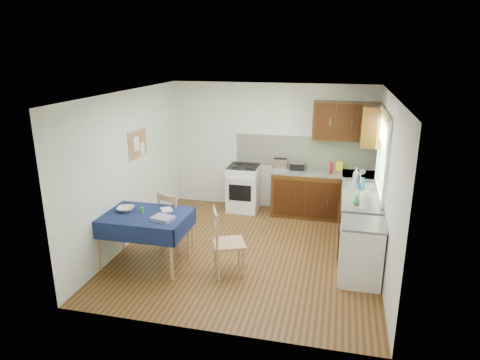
% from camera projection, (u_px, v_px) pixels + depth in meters
% --- Properties ---
extents(floor, '(4.20, 4.20, 0.00)m').
position_uv_depth(floor, '(249.00, 251.00, 6.89)').
color(floor, '#4F2C15').
rests_on(floor, ground).
extents(ceiling, '(4.00, 4.20, 0.02)m').
position_uv_depth(ceiling, '(250.00, 94.00, 6.15)').
color(ceiling, white).
rests_on(ceiling, wall_back).
extents(wall_back, '(4.00, 0.02, 2.50)m').
position_uv_depth(wall_back, '(272.00, 147.00, 8.47)').
color(wall_back, silver).
rests_on(wall_back, ground).
extents(wall_front, '(4.00, 0.02, 2.50)m').
position_uv_depth(wall_front, '(208.00, 232.00, 4.57)').
color(wall_front, silver).
rests_on(wall_front, ground).
extents(wall_left, '(0.02, 4.20, 2.50)m').
position_uv_depth(wall_left, '(129.00, 169.00, 6.96)').
color(wall_left, silver).
rests_on(wall_left, ground).
extents(wall_right, '(0.02, 4.20, 2.50)m').
position_uv_depth(wall_right, '(386.00, 186.00, 6.08)').
color(wall_right, silver).
rests_on(wall_right, ground).
extents(base_cabinets, '(1.90, 2.30, 0.86)m').
position_uv_depth(base_cabinets, '(338.00, 206.00, 7.63)').
color(base_cabinets, '#361F09').
rests_on(base_cabinets, ground).
extents(worktop_back, '(1.90, 0.60, 0.04)m').
position_uv_depth(worktop_back, '(323.00, 173.00, 8.07)').
color(worktop_back, '#5E5E63').
rests_on(worktop_back, base_cabinets).
extents(worktop_right, '(0.60, 1.70, 0.04)m').
position_uv_depth(worktop_right, '(361.00, 195.00, 6.85)').
color(worktop_right, '#5E5E63').
rests_on(worktop_right, base_cabinets).
extents(worktop_corner, '(0.60, 0.60, 0.04)m').
position_uv_depth(worktop_corner, '(359.00, 175.00, 7.92)').
color(worktop_corner, '#5E5E63').
rests_on(worktop_corner, base_cabinets).
extents(splashback, '(2.70, 0.02, 0.60)m').
position_uv_depth(splashback, '(304.00, 152.00, 8.33)').
color(splashback, white).
rests_on(splashback, wall_back).
extents(upper_cabinets, '(1.20, 0.85, 0.70)m').
position_uv_depth(upper_cabinets, '(353.00, 122.00, 7.68)').
color(upper_cabinets, '#361F09').
rests_on(upper_cabinets, wall_back).
extents(stove, '(0.60, 0.61, 0.92)m').
position_uv_depth(stove, '(243.00, 188.00, 8.53)').
color(stove, white).
rests_on(stove, ground).
extents(window, '(0.04, 1.48, 1.26)m').
position_uv_depth(window, '(383.00, 148.00, 6.61)').
color(window, '#2E5121').
rests_on(window, wall_right).
extents(fridge, '(0.58, 0.60, 0.89)m').
position_uv_depth(fridge, '(361.00, 253.00, 5.87)').
color(fridge, white).
rests_on(fridge, ground).
extents(corkboard, '(0.04, 0.62, 0.47)m').
position_uv_depth(corkboard, '(138.00, 144.00, 7.13)').
color(corkboard, tan).
rests_on(corkboard, wall_left).
extents(dining_table, '(1.33, 0.90, 0.81)m').
position_uv_depth(dining_table, '(143.00, 220.00, 6.29)').
color(dining_table, '#101941').
rests_on(dining_table, ground).
extents(chair_far, '(0.57, 0.57, 0.99)m').
position_uv_depth(chair_far, '(174.00, 219.00, 6.80)').
color(chair_far, tan).
rests_on(chair_far, ground).
extents(chair_near, '(0.57, 0.57, 0.99)m').
position_uv_depth(chair_near, '(225.00, 240.00, 6.06)').
color(chair_near, tan).
rests_on(chair_near, ground).
extents(toaster, '(0.29, 0.18, 0.22)m').
position_uv_depth(toaster, '(280.00, 164.00, 8.21)').
color(toaster, silver).
rests_on(toaster, worktop_back).
extents(sandwich_press, '(0.27, 0.23, 0.16)m').
position_uv_depth(sandwich_press, '(298.00, 166.00, 8.18)').
color(sandwich_press, black).
rests_on(sandwich_press, worktop_back).
extents(sauce_bottle, '(0.05, 0.05, 0.22)m').
position_uv_depth(sauce_bottle, '(331.00, 168.00, 7.88)').
color(sauce_bottle, '#AF0E11').
rests_on(sauce_bottle, worktop_back).
extents(yellow_packet, '(0.14, 0.11, 0.17)m').
position_uv_depth(yellow_packet, '(339.00, 166.00, 8.12)').
color(yellow_packet, yellow).
rests_on(yellow_packet, worktop_back).
extents(dish_rack, '(0.45, 0.34, 0.21)m').
position_uv_depth(dish_rack, '(361.00, 185.00, 7.19)').
color(dish_rack, gray).
rests_on(dish_rack, worktop_right).
extents(kettle, '(0.17, 0.17, 0.28)m').
position_uv_depth(kettle, '(366.00, 200.00, 6.19)').
color(kettle, white).
rests_on(kettle, worktop_right).
extents(cup, '(0.12, 0.12, 0.10)m').
position_uv_depth(cup, '(362.00, 172.00, 7.85)').
color(cup, silver).
rests_on(cup, worktop_back).
extents(soap_bottle_a, '(0.15, 0.15, 0.28)m').
position_uv_depth(soap_bottle_a, '(356.00, 176.00, 7.31)').
color(soap_bottle_a, white).
rests_on(soap_bottle_a, worktop_right).
extents(soap_bottle_b, '(0.11, 0.11, 0.20)m').
position_uv_depth(soap_bottle_b, '(362.00, 183.00, 7.04)').
color(soap_bottle_b, '#1B5BA1').
rests_on(soap_bottle_b, worktop_right).
extents(soap_bottle_c, '(0.16, 0.16, 0.15)m').
position_uv_depth(soap_bottle_c, '(357.00, 200.00, 6.32)').
color(soap_bottle_c, '#227D35').
rests_on(soap_bottle_c, worktop_right).
extents(plate_bowl, '(0.29, 0.29, 0.06)m').
position_uv_depth(plate_bowl, '(126.00, 209.00, 6.36)').
color(plate_bowl, beige).
rests_on(plate_bowl, dining_table).
extents(book, '(0.26, 0.27, 0.02)m').
position_uv_depth(book, '(161.00, 210.00, 6.37)').
color(book, white).
rests_on(book, dining_table).
extents(spice_jar, '(0.04, 0.04, 0.09)m').
position_uv_depth(spice_jar, '(142.00, 210.00, 6.28)').
color(spice_jar, green).
rests_on(spice_jar, dining_table).
extents(tea_towel, '(0.33, 0.28, 0.05)m').
position_uv_depth(tea_towel, '(163.00, 218.00, 6.03)').
color(tea_towel, navy).
rests_on(tea_towel, dining_table).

